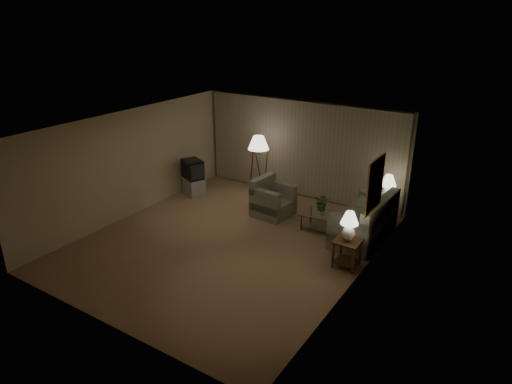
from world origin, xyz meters
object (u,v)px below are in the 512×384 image
Objects in this scene: crt_tv at (193,169)px; vase at (322,211)px; sofa at (364,222)px; table_lamp_near at (349,224)px; coffee_table at (327,221)px; armchair at (273,201)px; table_lamp_far at (388,186)px; side_table_near at (347,249)px; side_table_far at (386,208)px; tv_cabinet at (194,186)px; floor_lamp at (258,166)px; ottoman at (265,203)px.

vase is (4.04, -0.11, -0.27)m from crt_tv.
sofa is 5.06m from crt_tv.
coffee_table is (-1.01, 1.25, -0.69)m from table_lamp_near.
table_lamp_far reaches higher than armchair.
table_lamp_near reaches higher than side_table_near.
sofa is 0.87m from coffee_table.
table_lamp_far reaches higher than vase.
side_table_near is 1.61m from coffee_table.
crt_tv is at bearing -168.01° from side_table_far.
tv_cabinet is (-5.20, -1.10, -0.15)m from side_table_far.
sofa is at bearing 96.34° from side_table_near.
table_lamp_near reaches higher than tv_cabinet.
floor_lamp is at bearing -175.53° from table_lamp_far.
side_table_near is 0.73× the size of tv_cabinet.
side_table_near reaches higher than ottoman.
armchair is 1.42m from vase.
armchair is 1.62× the size of ottoman.
coffee_table is 4.20m from tv_cabinet.
sofa is at bearing 25.54° from tv_cabinet.
table_lamp_far reaches higher than tv_cabinet.
table_lamp_near is at bearing -172.87° from side_table_near.
side_table_far is 0.95× the size of table_lamp_near.
table_lamp_near is 0.96× the size of table_lamp_far.
coffee_table is 1.65× the size of crt_tv.
ottoman is at bearing 75.80° from armchair.
floor_lamp reaches higher than side_table_near.
ottoman is (2.34, 0.11, -0.55)m from crt_tv.
side_table_far is (0.15, 1.12, -0.02)m from sofa.
ottoman is (-2.86, 1.47, -0.19)m from side_table_near.
table_lamp_near is at bearing -113.34° from armchair.
coffee_table is at bearing -6.72° from ottoman.
tv_cabinet is at bearing -153.59° from floor_lamp.
sofa is 2.42m from armchair.
ottoman is at bearing -160.74° from table_lamp_far.
vase reaches higher than coffee_table.
floor_lamp is 1.22m from ottoman.
sofa is 1.59× the size of coffee_table.
side_table_near is at bearing 11.00° from tv_cabinet.
table_lamp_near is 2.47m from table_lamp_far.
side_table_near is 0.49× the size of coffee_table.
floor_lamp reaches higher than crt_tv.
vase is (2.38, -0.94, -0.43)m from floor_lamp.
coffee_table is at bearing 128.81° from table_lamp_near.
side_table_near is (2.56, -1.37, 0.02)m from armchair.
table_lamp_near is at bearing -47.25° from vase.
table_lamp_near is (0.00, -2.47, 0.57)m from side_table_far.
armchair is at bearing 175.24° from vase.
floor_lamp is (1.67, 0.83, 0.16)m from crt_tv.
floor_lamp is 10.98× the size of vase.
ottoman is 4.06× the size of vase.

